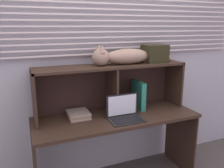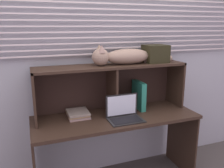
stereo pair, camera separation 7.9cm
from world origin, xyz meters
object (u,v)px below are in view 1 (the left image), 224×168
at_px(cat, 123,56).
at_px(book_stack, 78,114).
at_px(storage_box, 155,53).
at_px(laptop, 125,114).
at_px(binder_upright, 138,95).

height_order(cat, book_stack, cat).
height_order(book_stack, storage_box, storage_box).
bearing_deg(laptop, cat, 71.22).
relative_size(cat, storage_box, 3.70).
height_order(cat, storage_box, cat).
distance_m(cat, storage_box, 0.35).
xyz_separation_m(binder_upright, storage_box, (0.17, 0.00, 0.41)).
distance_m(binder_upright, book_stack, 0.64).
height_order(cat, binder_upright, cat).
bearing_deg(book_stack, laptop, -28.41).
relative_size(laptop, binder_upright, 1.09).
distance_m(laptop, binder_upright, 0.34).
height_order(laptop, book_stack, laptop).
bearing_deg(storage_box, binder_upright, 180.00).
bearing_deg(book_stack, storage_box, 0.12).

